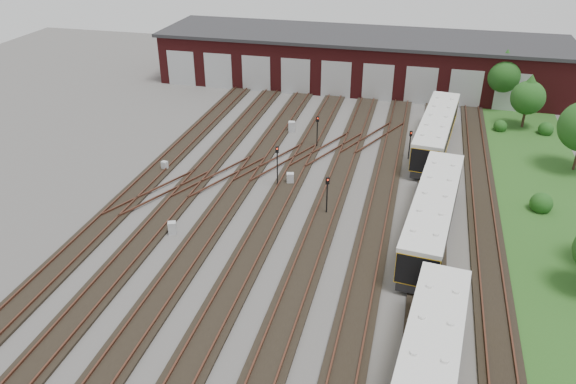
# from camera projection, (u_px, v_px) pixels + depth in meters

# --- Properties ---
(ground) EXTENTS (120.00, 120.00, 0.00)m
(ground) POSITION_uv_depth(u_px,v_px,m) (280.00, 254.00, 38.96)
(ground) COLOR #4B4845
(ground) RESTS_ON ground
(track_network) EXTENTS (30.40, 70.00, 0.33)m
(track_network) POSITION_uv_depth(u_px,v_px,m) (280.00, 248.00, 39.45)
(track_network) COLOR black
(track_network) RESTS_ON ground
(maintenance_shed) EXTENTS (51.00, 12.50, 6.35)m
(maintenance_shed) POSITION_uv_depth(u_px,v_px,m) (360.00, 59.00, 71.55)
(maintenance_shed) COLOR #4B1214
(maintenance_shed) RESTS_ON ground
(grass_verge) EXTENTS (8.00, 55.00, 0.05)m
(grass_verge) POSITION_uv_depth(u_px,v_px,m) (550.00, 216.00, 43.44)
(grass_verge) COLOR #204D19
(grass_verge) RESTS_ON ground
(metro_train) EXTENTS (4.31, 47.29, 3.12)m
(metro_train) POSITION_uv_depth(u_px,v_px,m) (433.00, 214.00, 40.05)
(metro_train) COLOR black
(metro_train) RESTS_ON ground
(signal_mast_0) EXTENTS (0.30, 0.29, 3.70)m
(signal_mast_0) POSITION_uv_depth(u_px,v_px,m) (277.00, 161.00, 46.75)
(signal_mast_0) COLOR black
(signal_mast_0) RESTS_ON ground
(signal_mast_1) EXTENTS (0.31, 0.30, 3.22)m
(signal_mast_1) POSITION_uv_depth(u_px,v_px,m) (317.00, 128.00, 54.11)
(signal_mast_1) COLOR black
(signal_mast_1) RESTS_ON ground
(signal_mast_2) EXTENTS (0.32, 0.30, 3.21)m
(signal_mast_2) POSITION_uv_depth(u_px,v_px,m) (327.00, 191.00, 42.78)
(signal_mast_2) COLOR black
(signal_mast_2) RESTS_ON ground
(signal_mast_3) EXTENTS (0.28, 0.27, 2.80)m
(signal_mast_3) POSITION_uv_depth(u_px,v_px,m) (410.00, 141.00, 51.88)
(signal_mast_3) COLOR black
(signal_mast_3) RESTS_ON ground
(relay_cabinet_0) EXTENTS (0.59, 0.53, 0.85)m
(relay_cabinet_0) POSITION_uv_depth(u_px,v_px,m) (165.00, 166.00, 50.43)
(relay_cabinet_0) COLOR #B1B3B7
(relay_cabinet_0) RESTS_ON ground
(relay_cabinet_1) EXTENTS (0.74, 0.65, 1.11)m
(relay_cabinet_1) POSITION_uv_depth(u_px,v_px,m) (292.00, 127.00, 58.41)
(relay_cabinet_1) COLOR #B1B3B7
(relay_cabinet_1) RESTS_ON ground
(relay_cabinet_2) EXTENTS (0.72, 0.67, 0.97)m
(relay_cabinet_2) POSITION_uv_depth(u_px,v_px,m) (172.00, 228.00, 41.07)
(relay_cabinet_2) COLOR #B1B3B7
(relay_cabinet_2) RESTS_ON ground
(relay_cabinet_3) EXTENTS (0.71, 0.64, 1.01)m
(relay_cabinet_3) POSITION_uv_depth(u_px,v_px,m) (290.00, 179.00, 48.03)
(relay_cabinet_3) COLOR #B1B3B7
(relay_cabinet_3) RESTS_ON ground
(relay_cabinet_4) EXTENTS (0.63, 0.53, 0.99)m
(relay_cabinet_4) POSITION_uv_depth(u_px,v_px,m) (444.00, 175.00, 48.61)
(relay_cabinet_4) COLOR #B1B3B7
(relay_cabinet_4) RESTS_ON ground
(tree_0) EXTENTS (4.09, 4.09, 6.78)m
(tree_0) POSITION_uv_depth(u_px,v_px,m) (504.00, 70.00, 63.15)
(tree_0) COLOR #342217
(tree_0) RESTS_ON ground
(tree_1) EXTENTS (3.50, 3.50, 5.79)m
(tree_1) POSITION_uv_depth(u_px,v_px,m) (529.00, 94.00, 57.95)
(tree_1) COLOR #342217
(tree_1) RESTS_ON ground
(bush_0) EXTENTS (1.75, 1.75, 1.75)m
(bush_0) POSITION_uv_depth(u_px,v_px,m) (542.00, 201.00, 43.88)
(bush_0) COLOR #1A4012
(bush_0) RESTS_ON ground
(bush_1) EXTENTS (1.38, 1.38, 1.38)m
(bush_1) POSITION_uv_depth(u_px,v_px,m) (501.00, 125.00, 58.56)
(bush_1) COLOR #1A4012
(bush_1) RESTS_ON ground
(bush_2) EXTENTS (1.53, 1.53, 1.53)m
(bush_2) POSITION_uv_depth(u_px,v_px,m) (546.00, 127.00, 57.69)
(bush_2) COLOR #1A4012
(bush_2) RESTS_ON ground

